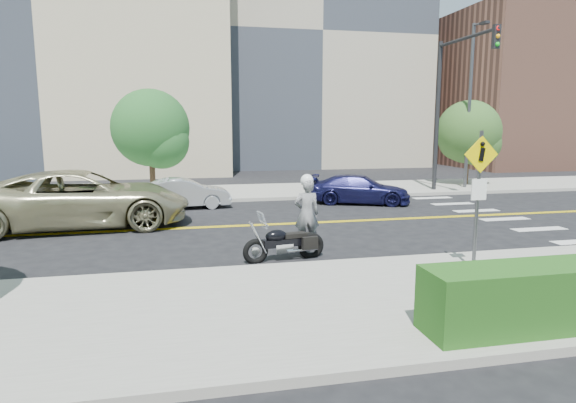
% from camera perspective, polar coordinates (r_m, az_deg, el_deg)
% --- Properties ---
extents(ground_plane, '(120.00, 120.00, 0.00)m').
position_cam_1_polar(ground_plane, '(15.88, -4.88, -2.86)').
color(ground_plane, black).
rests_on(ground_plane, ground).
extents(sidewalk_near, '(60.00, 5.00, 0.15)m').
position_cam_1_polar(sidewalk_near, '(8.75, 1.45, -12.31)').
color(sidewalk_near, '#9E9B91').
rests_on(sidewalk_near, ground_plane).
extents(sidewalk_far, '(60.00, 5.00, 0.15)m').
position_cam_1_polar(sidewalk_far, '(23.22, -7.22, 1.06)').
color(sidewalk_far, '#9E9B91').
rests_on(sidewalk_far, ground_plane).
extents(building_mid, '(18.00, 14.00, 20.00)m').
position_cam_1_polar(building_mid, '(43.12, 1.45, 18.00)').
color(building_mid, '#A39984').
rests_on(building_mid, ground_plane).
extents(building_right, '(14.00, 12.00, 12.00)m').
position_cam_1_polar(building_right, '(45.18, 26.71, 11.55)').
color(building_right, '#8C5947').
rests_on(building_right, ground_plane).
extents(lamp_post, '(0.16, 0.16, 8.00)m').
position_cam_1_polar(lamp_post, '(25.98, 20.69, 10.41)').
color(lamp_post, '#4C4C51').
rests_on(lamp_post, sidewalk_far).
extents(traffic_light, '(0.28, 4.50, 7.00)m').
position_cam_1_polar(traffic_light, '(23.75, 18.49, 11.97)').
color(traffic_light, black).
rests_on(traffic_light, sidewalk_far).
extents(pedestrian_sign, '(0.78, 0.08, 3.00)m').
position_cam_1_polar(pedestrian_sign, '(11.05, 21.66, 1.64)').
color(pedestrian_sign, '#4C4C51').
rests_on(pedestrian_sign, sidewalk_near).
extents(motorcyclist, '(0.70, 0.48, 1.99)m').
position_cam_1_polar(motorcyclist, '(12.78, 2.24, -1.20)').
color(motorcyclist, '#B1B0B5').
rests_on(motorcyclist, ground).
extents(motorcycle, '(2.10, 0.95, 1.23)m').
position_cam_1_polar(motorcycle, '(11.71, -0.40, -4.02)').
color(motorcycle, black).
rests_on(motorcycle, ground).
extents(suv, '(6.89, 3.60, 1.85)m').
position_cam_1_polar(suv, '(16.76, -23.17, 0.29)').
color(suv, tan).
rests_on(suv, ground).
extents(parked_car_silver, '(3.71, 1.53, 1.19)m').
position_cam_1_polar(parked_car_silver, '(19.46, -12.26, 0.95)').
color(parked_car_silver, silver).
rests_on(parked_car_silver, ground).
extents(parked_car_blue, '(4.47, 3.06, 1.20)m').
position_cam_1_polar(parked_car_blue, '(20.42, 8.51, 1.44)').
color(parked_car_blue, '#181848').
rests_on(parked_car_blue, ground).
extents(tree_far_a, '(3.63, 3.63, 4.95)m').
position_cam_1_polar(tree_far_a, '(23.76, -15.99, 8.37)').
color(tree_far_a, '#382619').
rests_on(tree_far_a, ground).
extents(tree_far_b, '(3.30, 3.30, 4.57)m').
position_cam_1_polar(tree_far_b, '(27.20, 20.62, 7.71)').
color(tree_far_b, '#382619').
rests_on(tree_far_b, ground).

